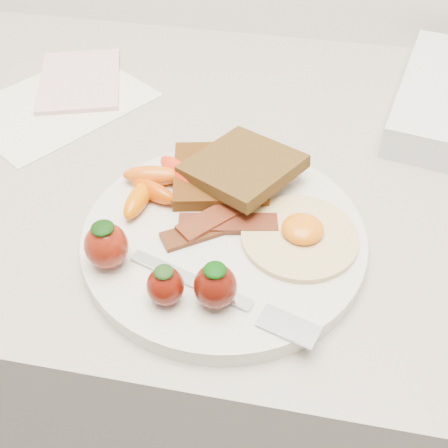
# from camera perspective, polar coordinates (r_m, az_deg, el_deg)

# --- Properties ---
(counter) EXTENTS (2.00, 0.60, 0.90)m
(counter) POSITION_cam_1_polar(r_m,az_deg,el_deg) (0.99, 1.54, -14.09)
(counter) COLOR gray
(counter) RESTS_ON ground
(plate) EXTENTS (0.27, 0.27, 0.02)m
(plate) POSITION_cam_1_polar(r_m,az_deg,el_deg) (0.54, 0.00, -1.43)
(plate) COLOR beige
(plate) RESTS_ON counter
(toast_lower) EXTENTS (0.11, 0.11, 0.01)m
(toast_lower) POSITION_cam_1_polar(r_m,az_deg,el_deg) (0.58, -0.41, 5.02)
(toast_lower) COLOR black
(toast_lower) RESTS_ON plate
(toast_upper) EXTENTS (0.13, 0.13, 0.02)m
(toast_upper) POSITION_cam_1_polar(r_m,az_deg,el_deg) (0.57, 1.90, 5.84)
(toast_upper) COLOR #432810
(toast_upper) RESTS_ON toast_lower
(fried_egg) EXTENTS (0.14, 0.14, 0.02)m
(fried_egg) POSITION_cam_1_polar(r_m,az_deg,el_deg) (0.53, 7.77, -1.05)
(fried_egg) COLOR beige
(fried_egg) RESTS_ON plate
(bacon_strips) EXTENTS (0.11, 0.10, 0.01)m
(bacon_strips) POSITION_cam_1_polar(r_m,az_deg,el_deg) (0.54, -0.41, 0.25)
(bacon_strips) COLOR black
(bacon_strips) RESTS_ON plate
(baby_carrots) EXTENTS (0.09, 0.10, 0.02)m
(baby_carrots) POSITION_cam_1_polar(r_m,az_deg,el_deg) (0.57, -6.88, 4.13)
(baby_carrots) COLOR #DB5C0E
(baby_carrots) RESTS_ON plate
(strawberries) EXTENTS (0.14, 0.07, 0.05)m
(strawberries) POSITION_cam_1_polar(r_m,az_deg,el_deg) (0.48, -6.90, -4.45)
(strawberries) COLOR maroon
(strawberries) RESTS_ON plate
(fork) EXTENTS (0.17, 0.08, 0.00)m
(fork) POSITION_cam_1_polar(r_m,az_deg,el_deg) (0.48, 0.94, -7.69)
(fork) COLOR silver
(fork) RESTS_ON plate
(paper_sheet) EXTENTS (0.25, 0.27, 0.00)m
(paper_sheet) POSITION_cam_1_polar(r_m,az_deg,el_deg) (0.76, -16.44, 11.65)
(paper_sheet) COLOR white
(paper_sheet) RESTS_ON counter
(notepad) EXTENTS (0.15, 0.18, 0.01)m
(notepad) POSITION_cam_1_polar(r_m,az_deg,el_deg) (0.80, -14.44, 13.98)
(notepad) COLOR #DAA6B7
(notepad) RESTS_ON paper_sheet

